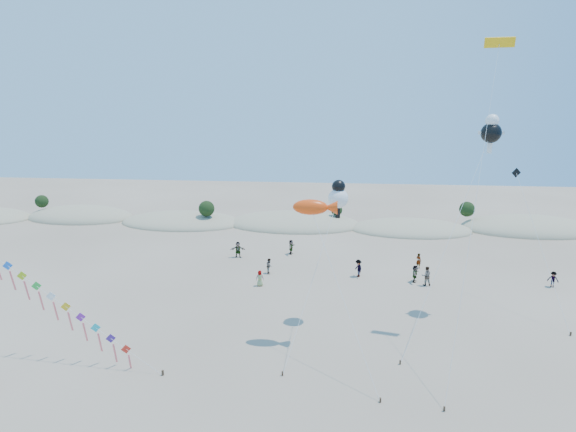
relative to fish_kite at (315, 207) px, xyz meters
The scene contains 7 objects.
dune_ridge 34.12m from the fish_kite, 95.81° to the left, with size 145.30×11.49×5.57m.
fish_kite is the anchor object (origin of this frame).
cartoon_kite_low 3.93m from the fish_kite, 65.98° to the left, with size 4.19×9.73×11.40m.
cartoon_kite_high 15.74m from the fish_kite, 26.26° to the left, with size 8.48×10.65×16.27m.
parafoil_kite 16.62m from the fish_kite, 15.36° to the left, with size 5.69×12.21×21.59m.
dark_kite 19.90m from the fish_kite, 24.93° to the left, with size 2.53×9.12×11.48m.
beachgoers 17.18m from the fish_kite, 78.64° to the left, with size 32.90×10.97×1.89m.
Camera 1 is at (5.69, -20.21, 17.53)m, focal length 30.00 mm.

